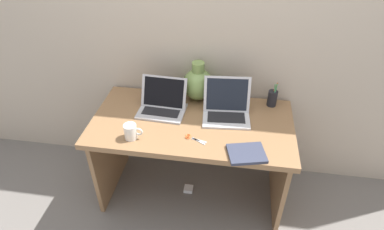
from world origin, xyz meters
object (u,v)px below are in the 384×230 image
Objects in this scene: laptop_left at (163,102)px; power_brick at (188,189)px; coffee_mug at (131,132)px; laptop_right at (226,106)px; scissors at (192,138)px; green_vase at (198,84)px; pen_cup at (272,98)px; notebook_stack at (247,154)px.

power_brick is at bearing -26.10° from laptop_left.
laptop_right is at bearing 30.81° from coffee_mug.
coffee_mug is 1.72× the size of power_brick.
scissors is at bearing -48.55° from laptop_left.
scissors is at bearing 7.76° from coffee_mug.
pen_cup is (0.54, -0.02, -0.06)m from green_vase.
pen_cup is at bearing -1.65° from green_vase.
pen_cup is at bearing 73.04° from notebook_stack.
scissors reaches higher than power_brick.
laptop_right is (0.44, 0.01, 0.01)m from laptop_left.
notebook_stack is at bearing -16.10° from scissors.
laptop_right is 1.55× the size of notebook_stack.
power_brick is (-0.40, 0.29, -0.71)m from notebook_stack.
laptop_right is 0.66m from coffee_mug.
laptop_left is 0.70m from notebook_stack.
coffee_mug is (-0.72, 0.05, 0.04)m from notebook_stack.
pen_cup reaches higher than scissors.
laptop_left is 2.76× the size of coffee_mug.
green_vase is 0.87m from power_brick.
green_vase is (-0.22, 0.18, 0.05)m from laptop_right.
pen_cup is 0.98m from power_brick.
pen_cup is (0.76, 0.17, 0.00)m from laptop_left.
green_vase reaches higher than notebook_stack.
notebook_stack is 1.18× the size of pen_cup.
coffee_mug is 0.38m from scissors.
green_vase is 1.35× the size of notebook_stack.
laptop_left is at bearing -167.39° from pen_cup.
laptop_left is 1.81× the size of pen_cup.
notebook_stack is at bearing -69.17° from laptop_right.
green_vase reaches higher than laptop_left.
power_brick is at bearing -155.05° from pen_cup.
laptop_left is at bearing 131.45° from scissors.
notebook_stack is 0.72m from coffee_mug.
laptop_left is 0.38m from scissors.
laptop_left is 0.30m from green_vase.
notebook_stack is (0.37, -0.56, -0.11)m from green_vase.
coffee_mug is at bearing -172.24° from scissors.
notebook_stack is at bearing -3.80° from coffee_mug.
pen_cup reaches higher than power_brick.
green_vase is 4.15× the size of power_brick.
laptop_right is at bearing 56.00° from scissors.
laptop_left is at bearing -179.03° from laptop_right.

